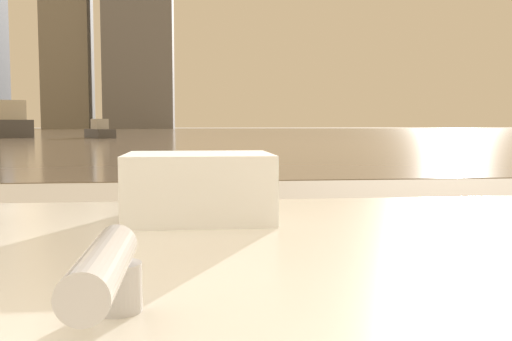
% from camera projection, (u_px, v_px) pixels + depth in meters
% --- Properties ---
extents(faucet_near, '(0.04, 0.19, 0.08)m').
position_uv_depth(faucet_near, '(108.00, 273.00, 0.46)').
color(faucet_near, silver).
rests_on(faucet_near, bathtub).
extents(towel_stack, '(0.26, 0.22, 0.12)m').
position_uv_depth(towel_stack, '(199.00, 186.00, 1.03)').
color(towel_stack, white).
rests_on(towel_stack, bathtub).
extents(harbor_water, '(180.00, 110.00, 0.01)m').
position_uv_depth(harbor_water, '(193.00, 132.00, 61.75)').
color(harbor_water, gray).
rests_on(harbor_water, ground_plane).
extents(harbor_boat_1, '(3.66, 6.00, 2.13)m').
position_uv_depth(harbor_boat_1, '(13.00, 124.00, 33.41)').
color(harbor_boat_1, '#4C4C51').
rests_on(harbor_boat_1, harbor_water).
extents(harbor_boat_4, '(2.04, 2.91, 1.04)m').
position_uv_depth(harbor_boat_4, '(100.00, 131.00, 31.10)').
color(harbor_boat_4, '#4C4C51').
rests_on(harbor_boat_4, harbor_water).
extents(skyline_tower_1, '(9.14, 7.47, 48.06)m').
position_uv_depth(skyline_tower_1, '(66.00, 7.00, 112.55)').
color(skyline_tower_1, gray).
rests_on(skyline_tower_1, ground_plane).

